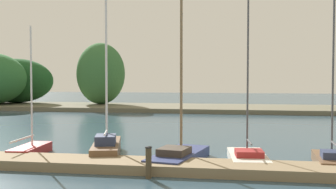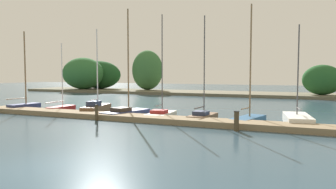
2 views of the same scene
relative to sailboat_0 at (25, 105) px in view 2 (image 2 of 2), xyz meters
name	(u,v)px [view 2 (image 2 of 2)]	position (x,y,z in m)	size (l,w,h in m)	color
ground	(48,166)	(14.02, -11.84, -0.44)	(160.00, 160.00, 0.00)	#2D4756
dock_pier	(171,120)	(14.02, -1.38, -0.26)	(31.94, 1.80, 0.35)	#847051
far_shore	(181,78)	(3.93, 25.79, 1.93)	(74.47, 8.00, 6.84)	#66604C
sailboat_0	(25,105)	(0.00, 0.00, 0.00)	(1.22, 3.15, 6.60)	navy
sailboat_1	(62,108)	(3.29, 0.76, -0.15)	(1.09, 3.37, 5.54)	maroon
sailboat_2	(97,107)	(6.55, 1.06, -0.03)	(2.00, 4.27, 6.61)	brown
sailboat_3	(127,111)	(9.80, 0.25, -0.09)	(2.15, 4.43, 7.75)	navy
sailboat_4	(161,113)	(12.43, 0.58, -0.16)	(1.69, 3.53, 7.22)	silver
sailboat_5	(203,116)	(15.55, 0.44, -0.12)	(1.32, 3.15, 6.89)	brown
sailboat_6	(249,117)	(18.48, 0.88, -0.09)	(1.89, 3.65, 7.47)	#285684
sailboat_7	(297,119)	(21.32, 1.13, -0.11)	(1.98, 4.07, 6.07)	white
mooring_piling_1	(97,112)	(9.16, -2.53, 0.10)	(0.23, 0.23, 1.06)	#4C3D28
mooring_piling_2	(236,121)	(18.42, -2.69, 0.11)	(0.31, 0.31, 1.09)	#4C3D28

